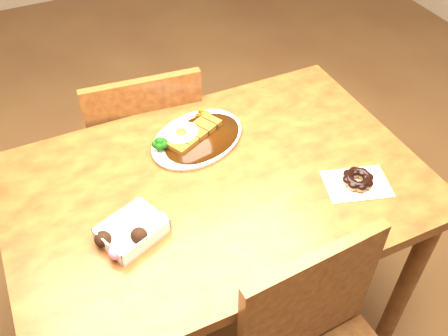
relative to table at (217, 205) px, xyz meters
name	(u,v)px	position (x,y,z in m)	size (l,w,h in m)	color
ground	(219,314)	(0.00, 0.00, -0.65)	(6.00, 6.00, 0.00)	brown
table	(217,205)	(0.00, 0.00, 0.00)	(1.20, 0.80, 0.75)	#552311
chair_far	(145,147)	(-0.07, 0.54, -0.17)	(0.46, 0.46, 0.87)	#552311
katsu_curry_plate	(195,137)	(0.01, 0.19, 0.11)	(0.38, 0.33, 0.06)	white
donut_box	(131,231)	(-0.28, -0.09, 0.12)	(0.20, 0.17, 0.05)	white
pon_de_ring	(358,180)	(0.36, -0.18, 0.12)	(0.21, 0.18, 0.04)	silver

